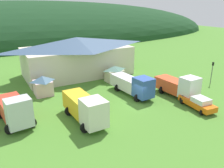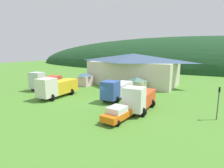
# 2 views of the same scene
# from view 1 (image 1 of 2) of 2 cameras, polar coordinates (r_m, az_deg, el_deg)

# --- Properties ---
(ground_plane) EXTENTS (200.00, 200.00, 0.00)m
(ground_plane) POSITION_cam_1_polar(r_m,az_deg,el_deg) (30.64, 6.02, -5.08)
(ground_plane) COLOR #4C842D
(forested_hill_backdrop) EXTENTS (171.86, 60.00, 27.59)m
(forested_hill_backdrop) POSITION_cam_1_polar(r_m,az_deg,el_deg) (94.57, -19.40, 10.73)
(forested_hill_backdrop) COLOR #193D1E
(forested_hill_backdrop) RESTS_ON ground
(depot_building) EXTENTS (20.32, 10.63, 6.97)m
(depot_building) POSITION_cam_1_polar(r_m,az_deg,el_deg) (42.84, -8.71, 7.03)
(depot_building) COLOR beige
(depot_building) RESTS_ON ground
(play_shed_cream) EXTENTS (3.14, 2.22, 2.74)m
(play_shed_cream) POSITION_cam_1_polar(r_m,az_deg,el_deg) (38.89, 0.60, 2.65)
(play_shed_cream) COLOR beige
(play_shed_cream) RESTS_ON ground
(play_shed_pink) EXTENTS (2.65, 2.73, 2.90)m
(play_shed_pink) POSITION_cam_1_polar(r_m,az_deg,el_deg) (34.52, -16.89, -0.30)
(play_shed_pink) COLOR beige
(play_shed_pink) RESTS_ON ground
(tow_truck_silver) EXTENTS (3.71, 7.02, 3.62)m
(tow_truck_silver) POSITION_cam_1_polar(r_m,az_deg,el_deg) (27.37, -23.15, -5.83)
(tow_truck_silver) COLOR silver
(tow_truck_silver) RESTS_ON ground
(heavy_rig_striped) EXTENTS (3.31, 7.61, 3.43)m
(heavy_rig_striped) POSITION_cam_1_polar(r_m,az_deg,el_deg) (25.67, -6.68, -5.84)
(heavy_rig_striped) COLOR silver
(heavy_rig_striped) RESTS_ON ground
(box_truck_blue) EXTENTS (3.32, 7.99, 3.23)m
(box_truck_blue) POSITION_cam_1_polar(r_m,az_deg,el_deg) (33.04, 5.33, -0.15)
(box_truck_blue) COLOR #3356AD
(box_truck_blue) RESTS_ON ground
(heavy_rig_white) EXTENTS (3.35, 6.81, 3.41)m
(heavy_rig_white) POSITION_cam_1_polar(r_m,az_deg,el_deg) (33.63, 16.38, -0.47)
(heavy_rig_white) COLOR white
(heavy_rig_white) RESTS_ON ground
(service_pickup_orange) EXTENTS (2.55, 5.20, 1.66)m
(service_pickup_orange) POSITION_cam_1_polar(r_m,az_deg,el_deg) (30.93, 20.68, -4.39)
(service_pickup_orange) COLOR orange
(service_pickup_orange) RESTS_ON ground
(traffic_light_east) EXTENTS (0.20, 0.32, 3.73)m
(traffic_light_east) POSITION_cam_1_polar(r_m,az_deg,el_deg) (40.79, 23.76, 3.09)
(traffic_light_east) COLOR #4C4C51
(traffic_light_east) RESTS_ON ground
(traffic_cone_near_pickup) EXTENTS (0.36, 0.36, 0.55)m
(traffic_cone_near_pickup) POSITION_cam_1_polar(r_m,az_deg,el_deg) (31.33, -6.82, -4.54)
(traffic_cone_near_pickup) COLOR orange
(traffic_cone_near_pickup) RESTS_ON ground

